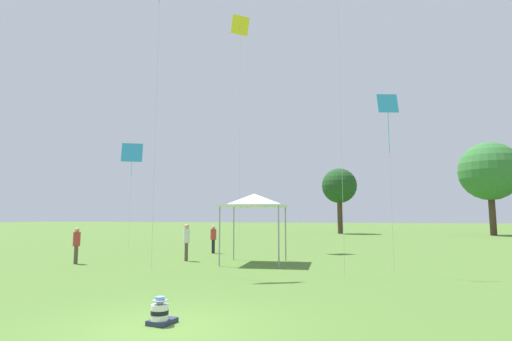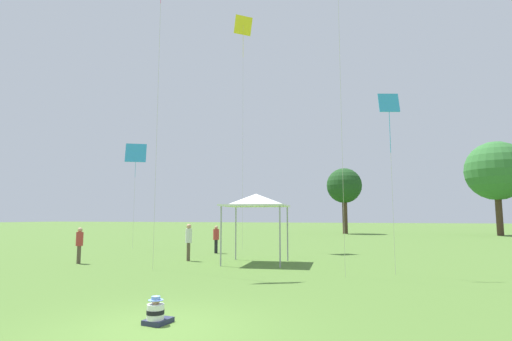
# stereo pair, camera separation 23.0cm
# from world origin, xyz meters

# --- Properties ---
(ground_plane) EXTENTS (300.00, 300.00, 0.00)m
(ground_plane) POSITION_xyz_m (0.00, 0.00, 0.00)
(ground_plane) COLOR #4C702D
(seated_toddler) EXTENTS (0.49, 0.59, 0.58)m
(seated_toddler) POSITION_xyz_m (-0.21, 0.28, 0.23)
(seated_toddler) COLOR #282D47
(seated_toddler) RESTS_ON ground
(person_standing_0) EXTENTS (0.41, 0.41, 1.70)m
(person_standing_0) POSITION_xyz_m (-9.62, 8.56, 1.02)
(person_standing_0) COLOR brown
(person_standing_0) RESTS_ON ground
(person_standing_1) EXTENTS (0.40, 0.40, 1.67)m
(person_standing_1) POSITION_xyz_m (-5.61, 15.58, 0.99)
(person_standing_1) COLOR black
(person_standing_1) RESTS_ON ground
(person_standing_2) EXTENTS (0.44, 0.44, 1.85)m
(person_standing_2) POSITION_xyz_m (-5.20, 11.21, 1.13)
(person_standing_2) COLOR brown
(person_standing_2) RESTS_ON ground
(canopy_tent) EXTENTS (3.34, 3.34, 3.33)m
(canopy_tent) POSITION_xyz_m (-1.63, 11.29, 3.00)
(canopy_tent) COLOR white
(canopy_tent) RESTS_ON ground
(kite_1) EXTENTS (1.52, 1.12, 7.60)m
(kite_1) POSITION_xyz_m (-12.99, 17.60, 6.82)
(kite_1) COLOR #339EDB
(kite_1) RESTS_ON ground
(kite_2) EXTENTS (0.85, 0.46, 7.17)m
(kite_2) POSITION_xyz_m (4.64, 9.30, 6.52)
(kite_2) COLOR #339EDB
(kite_2) RESTS_ON ground
(kite_3) EXTENTS (1.31, 1.23, 16.97)m
(kite_3) POSITION_xyz_m (-5.24, 19.28, 15.89)
(kite_3) COLOR yellow
(kite_3) RESTS_ON ground
(distant_tree_0) EXTENTS (4.67, 4.67, 8.74)m
(distant_tree_0) POSITION_xyz_m (-0.89, 47.25, 6.32)
(distant_tree_0) COLOR #473323
(distant_tree_0) RESTS_ON ground
(distant_tree_1) EXTENTS (7.13, 7.13, 11.36)m
(distant_tree_1) POSITION_xyz_m (17.24, 47.55, 7.75)
(distant_tree_1) COLOR #473323
(distant_tree_1) RESTS_ON ground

